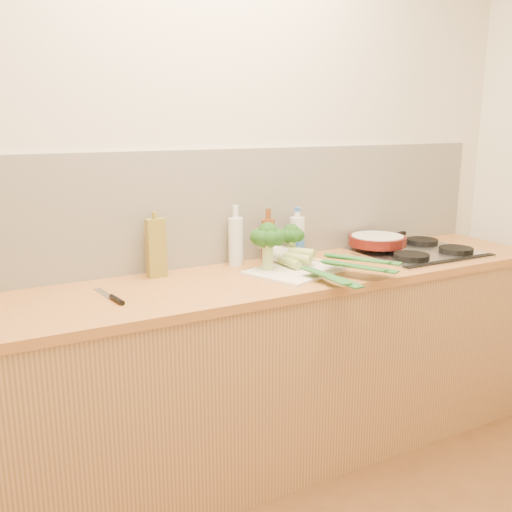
{
  "coord_description": "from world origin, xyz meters",
  "views": [
    {
      "loc": [
        -1.07,
        -0.92,
        1.57
      ],
      "look_at": [
        0.02,
        1.1,
        1.02
      ],
      "focal_mm": 40.0,
      "sensor_mm": 36.0,
      "label": 1
    }
  ],
  "objects": [
    {
      "name": "room_shell",
      "position": [
        0.0,
        1.49,
        1.17
      ],
      "size": [
        3.5,
        3.5,
        3.5
      ],
      "color": "beige",
      "rests_on": "ground"
    },
    {
      "name": "counter",
      "position": [
        0.0,
        1.2,
        0.45
      ],
      "size": [
        3.2,
        0.62,
        0.9
      ],
      "color": "#B7854C",
      "rests_on": "ground"
    },
    {
      "name": "gas_hob",
      "position": [
        1.02,
        1.2,
        0.91
      ],
      "size": [
        0.58,
        0.5,
        0.04
      ],
      "color": "silver",
      "rests_on": "counter"
    },
    {
      "name": "chopping_board",
      "position": [
        0.29,
        1.19,
        0.91
      ],
      "size": [
        0.51,
        0.45,
        0.01
      ],
      "primitive_type": "cube",
      "rotation": [
        0.0,
        0.0,
        0.37
      ],
      "color": "white",
      "rests_on": "counter"
    },
    {
      "name": "broccoli_left",
      "position": [
        0.16,
        1.25,
        1.06
      ],
      "size": [
        0.16,
        0.16,
        0.21
      ],
      "color": "#9FBB6D",
      "rests_on": "chopping_board"
    },
    {
      "name": "broccoli_right",
      "position": [
        0.33,
        1.32,
        1.04
      ],
      "size": [
        0.13,
        0.13,
        0.18
      ],
      "color": "#9FBB6D",
      "rests_on": "chopping_board"
    },
    {
      "name": "leek_front",
      "position": [
        0.27,
        1.15,
        0.94
      ],
      "size": [
        0.11,
        0.67,
        0.04
      ],
      "rotation": [
        0.0,
        0.0,
        0.05
      ],
      "color": "white",
      "rests_on": "chopping_board"
    },
    {
      "name": "leek_mid",
      "position": [
        0.34,
        1.15,
        0.95
      ],
      "size": [
        0.35,
        0.59,
        0.04
      ],
      "rotation": [
        0.0,
        0.0,
        0.5
      ],
      "color": "white",
      "rests_on": "chopping_board"
    },
    {
      "name": "leek_back",
      "position": [
        0.39,
        1.17,
        0.97
      ],
      "size": [
        0.37,
        0.55,
        0.04
      ],
      "rotation": [
        0.0,
        0.0,
        0.56
      ],
      "color": "white",
      "rests_on": "chopping_board"
    },
    {
      "name": "chefs_knife",
      "position": [
        -0.56,
        1.16,
        0.91
      ],
      "size": [
        0.06,
        0.27,
        0.02
      ],
      "rotation": [
        0.0,
        0.0,
        0.13
      ],
      "color": "silver",
      "rests_on": "counter"
    },
    {
      "name": "skillet",
      "position": [
        0.86,
        1.32,
        0.96
      ],
      "size": [
        0.42,
        0.3,
        0.05
      ],
      "rotation": [
        0.0,
        0.0,
        0.33
      ],
      "color": "#4D120C",
      "rests_on": "gas_hob"
    },
    {
      "name": "oil_tin",
      "position": [
        -0.31,
        1.4,
        1.03
      ],
      "size": [
        0.08,
        0.05,
        0.29
      ],
      "color": "olive",
      "rests_on": "counter"
    },
    {
      "name": "glass_bottle",
      "position": [
        0.09,
        1.42,
        1.02
      ],
      "size": [
        0.07,
        0.07,
        0.29
      ],
      "color": "silver",
      "rests_on": "counter"
    },
    {
      "name": "amber_bottle",
      "position": [
        0.26,
        1.41,
        1.01
      ],
      "size": [
        0.06,
        0.06,
        0.26
      ],
      "color": "brown",
      "rests_on": "counter"
    },
    {
      "name": "water_bottle",
      "position": [
        0.42,
        1.41,
        1.0
      ],
      "size": [
        0.08,
        0.08,
        0.23
      ],
      "color": "silver",
      "rests_on": "counter"
    }
  ]
}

